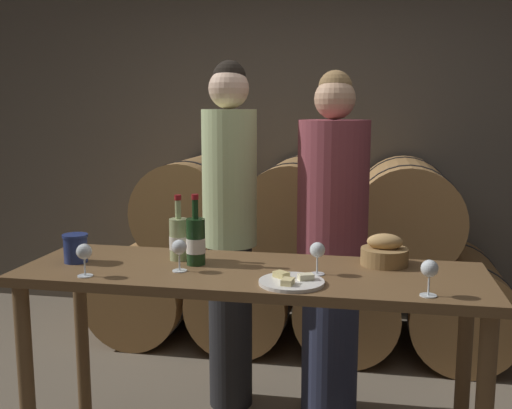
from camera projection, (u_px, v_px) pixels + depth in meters
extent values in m
cube|color=#60594F|center=(310.00, 105.00, 4.46)|extent=(10.00, 0.12, 3.20)
cylinder|color=#A87A47|center=(154.00, 284.00, 4.30)|extent=(0.65, 0.94, 0.65)
cylinder|color=#2D2D33|center=(138.00, 297.00, 4.01)|extent=(0.67, 0.02, 0.67)
cylinder|color=#2D2D33|center=(168.00, 273.00, 4.59)|extent=(0.67, 0.02, 0.67)
cylinder|color=#A87A47|center=(248.00, 290.00, 4.16)|extent=(0.65, 0.94, 0.65)
cylinder|color=#2D2D33|center=(239.00, 304.00, 3.87)|extent=(0.67, 0.02, 0.67)
cylinder|color=#2D2D33|center=(256.00, 278.00, 4.45)|extent=(0.67, 0.02, 0.67)
cylinder|color=#A87A47|center=(349.00, 296.00, 4.03)|extent=(0.65, 0.94, 0.65)
cylinder|color=#2D2D33|center=(347.00, 311.00, 3.74)|extent=(0.67, 0.02, 0.67)
cylinder|color=#2D2D33|center=(351.00, 283.00, 4.32)|extent=(0.67, 0.02, 0.67)
cylinder|color=#A87A47|center=(457.00, 302.00, 3.90)|extent=(0.65, 0.94, 0.65)
cylinder|color=#2D2D33|center=(463.00, 318.00, 3.61)|extent=(0.67, 0.02, 0.67)
cylinder|color=#2D2D33|center=(451.00, 289.00, 4.19)|extent=(0.67, 0.02, 0.67)
cylinder|color=#A87A47|center=(199.00, 205.00, 4.14)|extent=(0.65, 0.94, 0.65)
cylinder|color=#2D2D33|center=(186.00, 212.00, 3.85)|extent=(0.67, 0.02, 0.67)
cylinder|color=#2D2D33|center=(210.00, 199.00, 4.43)|extent=(0.67, 0.02, 0.67)
cylinder|color=#A87A47|center=(299.00, 208.00, 4.00)|extent=(0.65, 0.94, 0.65)
cylinder|color=#2D2D33|center=(293.00, 216.00, 3.71)|extent=(0.67, 0.02, 0.67)
cylinder|color=#2D2D33|center=(304.00, 201.00, 4.29)|extent=(0.67, 0.02, 0.67)
cylinder|color=#A87A47|center=(406.00, 212.00, 3.87)|extent=(0.65, 0.94, 0.65)
cylinder|color=#2D2D33|center=(408.00, 220.00, 3.58)|extent=(0.67, 0.02, 0.67)
cylinder|color=#2D2D33|center=(403.00, 204.00, 4.16)|extent=(0.67, 0.02, 0.67)
cylinder|color=brown|center=(27.00, 388.00, 2.45)|extent=(0.06, 0.06, 0.89)
cylinder|color=brown|center=(82.00, 343.00, 2.92)|extent=(0.06, 0.06, 0.89)
cylinder|color=brown|center=(463.00, 374.00, 2.58)|extent=(0.06, 0.06, 0.89)
cube|color=brown|center=(250.00, 274.00, 2.44)|extent=(1.90, 0.60, 0.04)
cylinder|color=#232326|center=(230.00, 325.00, 3.18)|extent=(0.23, 0.23, 0.88)
cylinder|color=beige|center=(229.00, 178.00, 3.05)|extent=(0.28, 0.28, 0.70)
sphere|color=beige|center=(229.00, 88.00, 2.98)|extent=(0.20, 0.20, 0.20)
sphere|color=black|center=(229.00, 77.00, 2.98)|extent=(0.17, 0.17, 0.17)
cylinder|color=#2D334C|center=(330.00, 335.00, 3.08)|extent=(0.29, 0.29, 0.85)
cylinder|color=#8C3D47|center=(333.00, 188.00, 2.96)|extent=(0.35, 0.35, 0.67)
sphere|color=tan|center=(335.00, 99.00, 2.89)|extent=(0.20, 0.20, 0.20)
sphere|color=olive|center=(335.00, 87.00, 2.89)|extent=(0.16, 0.16, 0.16)
cylinder|color=#193819|center=(196.00, 242.00, 2.50)|extent=(0.08, 0.08, 0.20)
cylinder|color=#193819|center=(195.00, 209.00, 2.48)|extent=(0.03, 0.03, 0.08)
cylinder|color=maroon|center=(195.00, 197.00, 2.47)|extent=(0.03, 0.03, 0.02)
cylinder|color=white|center=(196.00, 245.00, 2.51)|extent=(0.08, 0.08, 0.06)
cylinder|color=#ADBC7F|center=(179.00, 239.00, 2.58)|extent=(0.08, 0.08, 0.18)
cylinder|color=#ADBC7F|center=(178.00, 209.00, 2.56)|extent=(0.03, 0.03, 0.08)
cylinder|color=maroon|center=(178.00, 197.00, 2.55)|extent=(0.03, 0.03, 0.02)
cylinder|color=white|center=(179.00, 243.00, 2.59)|extent=(0.08, 0.08, 0.06)
cylinder|color=navy|center=(76.00, 248.00, 2.55)|extent=(0.10, 0.10, 0.12)
cylinder|color=navy|center=(75.00, 236.00, 2.54)|extent=(0.11, 0.11, 0.01)
cylinder|color=olive|center=(384.00, 257.00, 2.51)|extent=(0.20, 0.20, 0.07)
ellipsoid|color=tan|center=(385.00, 242.00, 2.50)|extent=(0.15, 0.09, 0.07)
cylinder|color=white|center=(292.00, 282.00, 2.24)|extent=(0.25, 0.25, 0.01)
cube|color=beige|center=(306.00, 277.00, 2.25)|extent=(0.07, 0.06, 0.02)
cube|color=#E0CC7F|center=(281.00, 275.00, 2.28)|extent=(0.07, 0.07, 0.02)
cube|color=beige|center=(288.00, 282.00, 2.18)|extent=(0.05, 0.06, 0.02)
cylinder|color=white|center=(85.00, 276.00, 2.34)|extent=(0.06, 0.06, 0.00)
cylinder|color=white|center=(85.00, 267.00, 2.33)|extent=(0.01, 0.01, 0.07)
sphere|color=white|center=(84.00, 251.00, 2.33)|extent=(0.06, 0.06, 0.06)
cylinder|color=white|center=(180.00, 271.00, 2.41)|extent=(0.06, 0.06, 0.00)
cylinder|color=white|center=(180.00, 262.00, 2.41)|extent=(0.01, 0.01, 0.07)
sphere|color=white|center=(179.00, 247.00, 2.40)|extent=(0.06, 0.06, 0.06)
cylinder|color=white|center=(317.00, 274.00, 2.37)|extent=(0.06, 0.06, 0.00)
cylinder|color=white|center=(317.00, 265.00, 2.36)|extent=(0.01, 0.01, 0.07)
sphere|color=white|center=(317.00, 250.00, 2.35)|extent=(0.06, 0.06, 0.06)
cylinder|color=white|center=(428.00, 295.00, 2.10)|extent=(0.06, 0.06, 0.00)
cylinder|color=white|center=(429.00, 285.00, 2.09)|extent=(0.01, 0.01, 0.07)
sphere|color=white|center=(430.00, 268.00, 2.08)|extent=(0.06, 0.06, 0.06)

